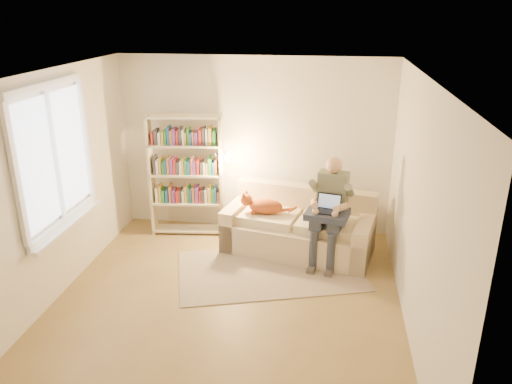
% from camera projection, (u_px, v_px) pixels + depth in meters
% --- Properties ---
extents(floor, '(4.50, 4.50, 0.00)m').
position_uv_depth(floor, '(225.00, 306.00, 5.73)').
color(floor, olive).
rests_on(floor, ground).
extents(ceiling, '(4.00, 4.50, 0.02)m').
position_uv_depth(ceiling, '(219.00, 76.00, 4.82)').
color(ceiling, white).
rests_on(ceiling, wall_back).
extents(wall_left, '(0.02, 4.50, 2.60)m').
position_uv_depth(wall_left, '(47.00, 191.00, 5.55)').
color(wall_left, silver).
rests_on(wall_left, floor).
extents(wall_right, '(0.02, 4.50, 2.60)m').
position_uv_depth(wall_right, '(418.00, 212.00, 4.99)').
color(wall_right, silver).
rests_on(wall_right, floor).
extents(wall_back, '(4.00, 0.02, 2.60)m').
position_uv_depth(wall_back, '(255.00, 146.00, 7.36)').
color(wall_back, silver).
rests_on(wall_back, floor).
extents(wall_front, '(4.00, 0.02, 2.60)m').
position_uv_depth(wall_front, '(148.00, 329.00, 3.19)').
color(wall_front, silver).
rests_on(wall_front, floor).
extents(window, '(0.12, 1.52, 1.69)m').
position_uv_depth(window, '(60.00, 180.00, 5.70)').
color(window, white).
rests_on(window, wall_left).
extents(sofa, '(2.16, 1.30, 0.86)m').
position_uv_depth(sofa, '(299.00, 230.00, 6.95)').
color(sofa, beige).
rests_on(sofa, floor).
extents(person, '(0.50, 0.68, 1.42)m').
position_uv_depth(person, '(330.00, 205.00, 6.50)').
color(person, gray).
rests_on(person, sofa).
extents(cat, '(0.72, 0.34, 0.26)m').
position_uv_depth(cat, '(263.00, 205.00, 6.88)').
color(cat, orange).
rests_on(cat, sofa).
extents(blanket, '(0.61, 0.54, 0.09)m').
position_uv_depth(blanket, '(326.00, 214.00, 6.41)').
color(blanket, '#252C41').
rests_on(blanket, person).
extents(laptop, '(0.35, 0.31, 0.27)m').
position_uv_depth(laptop, '(327.00, 207.00, 6.39)').
color(laptop, black).
rests_on(laptop, blanket).
extents(bookshelf, '(1.22, 0.40, 1.81)m').
position_uv_depth(bookshelf, '(186.00, 169.00, 7.27)').
color(bookshelf, beige).
rests_on(bookshelf, floor).
extents(rug, '(2.64, 2.01, 0.01)m').
position_uv_depth(rug, '(270.00, 271.00, 6.49)').
color(rug, gray).
rests_on(rug, floor).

